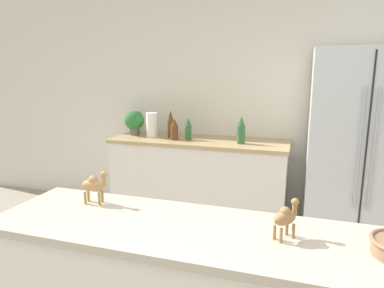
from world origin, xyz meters
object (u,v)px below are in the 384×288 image
Objects in this scene: paper_towel_roll at (152,125)px; camel_figurine_second at (286,217)px; back_bottle_1 at (241,130)px; camel_figurine at (94,185)px; back_bottle_2 at (171,124)px; potted_plant at (134,121)px; back_bottle_0 at (174,129)px; refrigerator at (359,152)px; back_bottle_3 at (188,129)px.

paper_towel_roll reaches higher than camel_figurine_second.
back_bottle_1 is 1.67× the size of camel_figurine.
paper_towel_roll is 0.87× the size of back_bottle_2.
potted_plant is at bearing 175.95° from back_bottle_2.
back_bottle_1 is (0.68, 0.02, 0.02)m from back_bottle_0.
refrigerator reaches higher than back_bottle_2.
potted_plant is 1.16× the size of back_bottle_3.
back_bottle_2 is at bearing -4.05° from potted_plant.
back_bottle_0 is 0.77× the size of back_bottle_2.
back_bottle_0 is at bearing -157.43° from back_bottle_3.
camel_figurine_second is at bearing -5.96° from camel_figurine.
back_bottle_3 is at bearing 176.56° from back_bottle_1.
camel_figurine is (0.16, -1.91, 0.03)m from back_bottle_3.
potted_plant is 1.79× the size of camel_figurine_second.
camel_figurine is (0.29, -1.86, 0.04)m from back_bottle_0.
camel_figurine is (-0.39, -1.88, 0.02)m from back_bottle_1.
back_bottle_0 is at bearing -178.47° from refrigerator.
paper_towel_roll is 0.21m from back_bottle_2.
potted_plant is at bearing 112.06° from camel_figurine.
refrigerator is 11.00× the size of camel_figurine.
camel_figurine_second is at bearing -50.85° from potted_plant.
back_bottle_0 is 0.68m from back_bottle_1.
refrigerator reaches higher than back_bottle_1.
back_bottle_0 is 1.42× the size of camel_figurine.
potted_plant is (-2.23, 0.09, 0.16)m from refrigerator.
camel_figurine_second is at bearing -58.45° from back_bottle_2.
back_bottle_0 is (0.28, -0.08, -0.02)m from paper_towel_roll.
potted_plant is 2.15m from camel_figurine.
back_bottle_3 is (-1.59, 0.01, 0.12)m from refrigerator.
paper_towel_roll is 1.13× the size of back_bottle_0.
back_bottle_3 is at bearing 94.85° from camel_figurine.
back_bottle_1 reaches higher than camel_figurine_second.
camel_figurine is at bearing -67.94° from potted_plant.
back_bottle_0 is 0.14m from back_bottle_3.
back_bottle_2 is 2.41m from camel_figurine_second.
refrigerator is 6.85× the size of paper_towel_roll.
paper_towel_roll is 1.71× the size of camel_figurine_second.
camel_figurine is at bearing -85.15° from back_bottle_3.
paper_towel_roll is 0.30m from back_bottle_0.
back_bottle_2 is (0.20, 0.02, 0.01)m from paper_towel_roll.
back_bottle_1 is 1.92m from camel_figurine.
back_bottle_2 reaches higher than potted_plant.
camel_figurine_second is at bearing -54.19° from paper_towel_roll.
camel_figurine is at bearing -101.58° from back_bottle_1.
camel_figurine_second is (1.18, -1.95, 0.03)m from back_bottle_0.
paper_towel_roll is at bearing -173.69° from back_bottle_2.
refrigerator is 6.57× the size of back_bottle_1.
camel_figurine_second is (-0.54, -2.00, 0.15)m from refrigerator.
back_bottle_3 is at bearing 22.57° from back_bottle_0.
back_bottle_2 is at bearing 166.75° from back_bottle_3.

